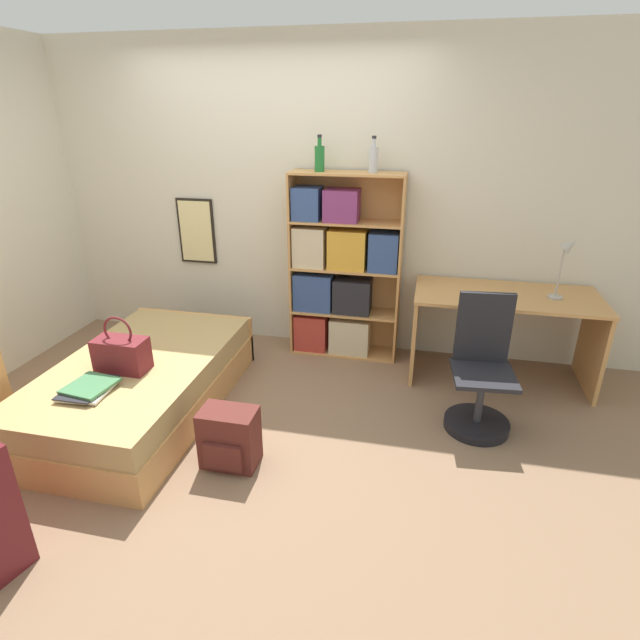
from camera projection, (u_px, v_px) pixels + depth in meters
The scene contains 12 objects.
ground_plane at pixel (228, 420), 3.52m from camera, with size 14.00×14.00×0.00m, color #84664C.
wall_back at pixel (280, 200), 4.30m from camera, with size 10.00×0.09×2.60m.
bed at pixel (142, 384), 3.59m from camera, with size 1.05×1.82×0.40m.
handbag at pixel (122, 354), 3.33m from camera, with size 0.34×0.18×0.39m.
book_stack_on_bed at pixel (89, 388), 3.10m from camera, with size 0.30×0.35×0.05m.
bookcase at pixel (338, 274), 4.24m from camera, with size 0.93×0.29×1.57m.
bottle_green at pixel (320, 158), 3.88m from camera, with size 0.08×0.08×0.27m.
bottle_brown at pixel (373, 158), 3.83m from camera, with size 0.08×0.08×0.27m.
desk at pixel (503, 319), 3.89m from camera, with size 1.38×0.67×0.72m.
desk_lamp at pixel (567, 256), 3.59m from camera, with size 0.15×0.11×0.48m.
desk_chair at pixel (480, 386), 3.37m from camera, with size 0.44×0.44×0.92m.
backpack at pixel (229, 438), 3.03m from camera, with size 0.34×0.25×0.37m.
Camera 1 is at (1.28, -2.75, 2.04)m, focal length 28.00 mm.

